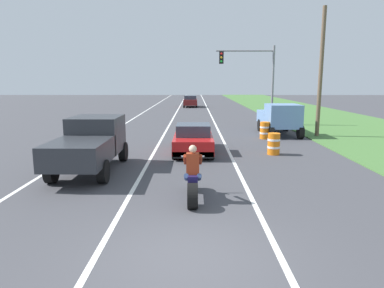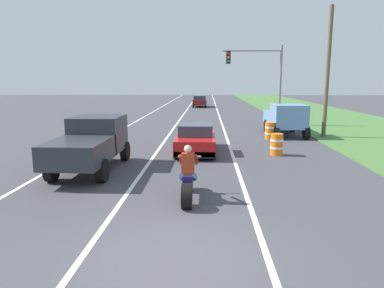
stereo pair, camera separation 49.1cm
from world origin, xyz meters
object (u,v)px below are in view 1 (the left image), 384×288
object	(u,v)px
pickup_truck_right_shoulder_light_blue	(279,117)
traffic_light_mast_near	(255,73)
motorcycle_with_rider	(193,181)
pickup_truck_left_lane_dark_grey	(90,142)
construction_barrel_nearest	(274,144)
sports_car_red	(193,139)
distant_car_far_ahead	(190,101)
construction_barrel_mid	(265,130)

from	to	relation	value
pickup_truck_right_shoulder_light_blue	traffic_light_mast_near	bearing A→B (deg)	98.68
motorcycle_with_rider	traffic_light_mast_near	world-z (taller)	traffic_light_mast_near
pickup_truck_left_lane_dark_grey	traffic_light_mast_near	xyz separation A→B (m)	(8.55, 14.18, 2.88)
pickup_truck_left_lane_dark_grey	construction_barrel_nearest	world-z (taller)	pickup_truck_left_lane_dark_grey
motorcycle_with_rider	construction_barrel_nearest	world-z (taller)	motorcycle_with_rider
sports_car_red	distant_car_far_ahead	bearing A→B (deg)	90.87
pickup_truck_left_lane_dark_grey	pickup_truck_right_shoulder_light_blue	bearing A→B (deg)	44.85
motorcycle_with_rider	traffic_light_mast_near	xyz separation A→B (m)	(4.69, 17.54, 3.39)
motorcycle_with_rider	pickup_truck_left_lane_dark_grey	size ratio (longest dim) A/B	0.46
pickup_truck_right_shoulder_light_blue	distant_car_far_ahead	bearing A→B (deg)	103.76
pickup_truck_left_lane_dark_grey	pickup_truck_right_shoulder_light_blue	xyz separation A→B (m)	(9.30, 9.25, 0.00)
sports_car_red	pickup_truck_left_lane_dark_grey	size ratio (longest dim) A/B	0.90
pickup_truck_left_lane_dark_grey	traffic_light_mast_near	bearing A→B (deg)	58.92
pickup_truck_right_shoulder_light_blue	sports_car_red	bearing A→B (deg)	-133.81
pickup_truck_right_shoulder_light_blue	distant_car_far_ahead	distance (m)	24.77
traffic_light_mast_near	construction_barrel_mid	xyz separation A→B (m)	(-0.48, -6.64, -3.48)
pickup_truck_left_lane_dark_grey	traffic_light_mast_near	distance (m)	16.81
traffic_light_mast_near	construction_barrel_mid	size ratio (longest dim) A/B	6.00
construction_barrel_nearest	construction_barrel_mid	xyz separation A→B (m)	(0.48, 4.48, 0.00)
motorcycle_with_rider	sports_car_red	world-z (taller)	motorcycle_with_rider
construction_barrel_nearest	construction_barrel_mid	bearing A→B (deg)	83.93
motorcycle_with_rider	sports_car_red	distance (m)	6.94
motorcycle_with_rider	construction_barrel_nearest	bearing A→B (deg)	59.84
construction_barrel_mid	distant_car_far_ahead	xyz separation A→B (m)	(-4.66, 25.77, 0.27)
pickup_truck_right_shoulder_light_blue	motorcycle_with_rider	bearing A→B (deg)	-113.33
pickup_truck_left_lane_dark_grey	distant_car_far_ahead	xyz separation A→B (m)	(3.41, 33.31, -0.33)
pickup_truck_left_lane_dark_grey	distant_car_far_ahead	size ratio (longest dim) A/B	1.20
pickup_truck_left_lane_dark_grey	construction_barrel_mid	xyz separation A→B (m)	(8.07, 7.54, -0.60)
motorcycle_with_rider	construction_barrel_mid	world-z (taller)	motorcycle_with_rider
pickup_truck_left_lane_dark_grey	traffic_light_mast_near	world-z (taller)	traffic_light_mast_near
construction_barrel_nearest	traffic_light_mast_near	bearing A→B (deg)	85.09
traffic_light_mast_near	construction_barrel_mid	world-z (taller)	traffic_light_mast_near
motorcycle_with_rider	construction_barrel_nearest	xyz separation A→B (m)	(3.73, 6.42, -0.09)
motorcycle_with_rider	pickup_truck_right_shoulder_light_blue	size ratio (longest dim) A/B	0.46
sports_car_red	construction_barrel_mid	distance (m)	5.78
pickup_truck_left_lane_dark_grey	distant_car_far_ahead	bearing A→B (deg)	84.16
construction_barrel_nearest	construction_barrel_mid	distance (m)	4.51
motorcycle_with_rider	distant_car_far_ahead	xyz separation A→B (m)	(-0.45, 36.67, 0.18)
construction_barrel_nearest	distant_car_far_ahead	size ratio (longest dim) A/B	0.25
construction_barrel_mid	motorcycle_with_rider	bearing A→B (deg)	-111.10
construction_barrel_nearest	distant_car_far_ahead	world-z (taller)	distant_car_far_ahead
traffic_light_mast_near	construction_barrel_nearest	bearing A→B (deg)	-94.91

